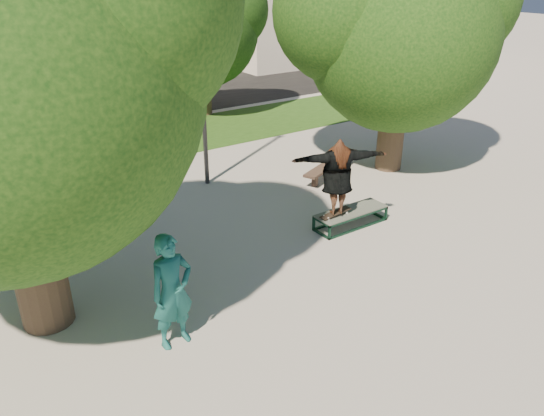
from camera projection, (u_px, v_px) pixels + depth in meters
ground at (283, 272)px, 10.48m from camera, size 120.00×120.00×0.00m
grass_strip at (145, 142)px, 18.08m from camera, size 30.00×4.00×0.02m
asphalt_strip at (63, 107)px, 22.42m from camera, size 40.00×8.00×0.01m
tree_right at (397, 23)px, 14.11m from camera, size 6.24×5.33×6.51m
bg_tree_mid at (41, 15)px, 17.25m from camera, size 5.76×4.92×6.24m
bg_tree_right at (200, 23)px, 19.93m from camera, size 5.04×4.31×5.43m
lamppost at (201, 68)px, 13.40m from camera, size 0.25×0.15×6.11m
grind_box at (351, 218)px, 12.28m from camera, size 1.80×0.60×0.38m
skater_rig at (338, 177)px, 11.56m from camera, size 2.19×1.33×1.81m
bystander at (172, 291)px, 8.15m from camera, size 0.74×0.53×1.93m
bench at (332, 164)px, 15.13m from camera, size 2.64×1.39×0.42m
car_grey at (21, 107)px, 19.28m from camera, size 3.61×6.09×1.59m
car_silver_b at (69, 88)px, 22.78m from camera, size 2.58×4.77×1.31m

